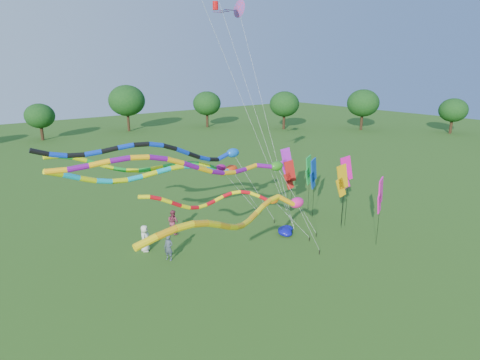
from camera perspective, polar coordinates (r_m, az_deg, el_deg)
ground at (r=25.44m, az=10.21°, el=-11.72°), size 160.00×160.00×0.00m
tree_ring at (r=30.33m, az=-3.52°, el=4.11°), size 115.16×117.50×9.70m
tube_kite_red at (r=23.92m, az=-1.59°, el=-2.83°), size 11.41×1.77×5.79m
tube_kite_orange at (r=18.70m, az=2.27°, el=-4.70°), size 13.72×4.24×7.03m
tube_kite_purple at (r=21.84m, az=-4.42°, el=1.97°), size 16.43×1.31×8.31m
tube_kite_blue at (r=24.47m, az=-9.38°, el=3.87°), size 15.76×1.42×8.29m
tube_kite_cyan at (r=25.87m, az=-8.55°, el=1.13°), size 15.82×2.35×7.34m
tube_kite_green at (r=28.18m, az=-10.64°, el=1.98°), size 14.60×2.53×7.19m
delta_kite_high_c at (r=30.71m, az=-0.26°, el=23.19°), size 3.20×6.04×16.45m
banner_pole_violet at (r=34.05m, az=6.60°, el=2.52°), size 1.09×0.56×5.11m
banner_pole_orange at (r=29.85m, az=14.30°, el=-0.12°), size 1.15×0.33×4.95m
banner_pole_blue_a at (r=30.40m, az=14.29°, el=-0.17°), size 1.16×0.17×4.78m
banner_pole_magenta_b at (r=30.20m, az=14.82°, el=1.01°), size 1.12×0.46×5.46m
banner_pole_green at (r=33.13m, az=9.73°, el=1.36°), size 1.13×0.44×4.74m
banner_pole_magenta_a at (r=27.61m, az=19.31°, el=-2.13°), size 1.12×0.47×4.82m
banner_pole_red at (r=32.73m, az=7.07°, el=0.72°), size 1.13×0.42×4.42m
banner_pole_blue_b at (r=31.50m, az=10.40°, el=0.87°), size 1.13×0.45×4.90m
blue_nylon_heap at (r=29.34m, az=6.47°, el=-7.21°), size 1.67×1.61×0.49m
person_a at (r=27.06m, az=-13.38°, el=-8.06°), size 0.98×1.04×1.78m
person_b at (r=25.59m, az=-10.12°, el=-9.45°), size 0.64×0.73×1.67m
person_c at (r=29.31m, az=-9.50°, el=-5.90°), size 0.89×1.02×1.80m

